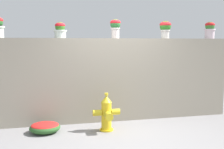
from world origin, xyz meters
TOP-DOWN VIEW (x-y plane):
  - ground_plane at (0.00, 0.00)m, footprint 24.00×24.00m
  - stone_wall at (0.00, 1.13)m, footprint 5.55×0.28m
  - potted_plant_1 at (-1.20, 1.14)m, footprint 0.29×0.29m
  - potted_plant_2 at (0.02, 1.13)m, footprint 0.24×0.24m
  - potted_plant_3 at (1.24, 1.15)m, footprint 0.27×0.27m
  - potted_plant_4 at (2.39, 1.10)m, footprint 0.27×0.27m
  - fire_hydrant at (-0.35, 0.38)m, footprint 0.56×0.44m
  - flower_bush_left at (-1.57, 0.55)m, footprint 0.61×0.55m

SIDE VIEW (x-z plane):
  - ground_plane at x=0.00m, z-range 0.00..0.00m
  - flower_bush_left at x=-1.57m, z-range 0.00..0.22m
  - fire_hydrant at x=-0.35m, z-range -0.04..0.74m
  - stone_wall at x=0.00m, z-range 0.00..1.88m
  - potted_plant_1 at x=-1.20m, z-range 1.90..2.24m
  - potted_plant_4 at x=2.39m, z-range 1.91..2.32m
  - potted_plant_3 at x=1.24m, z-range 1.94..2.35m
  - potted_plant_2 at x=0.02m, z-range 1.94..2.37m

